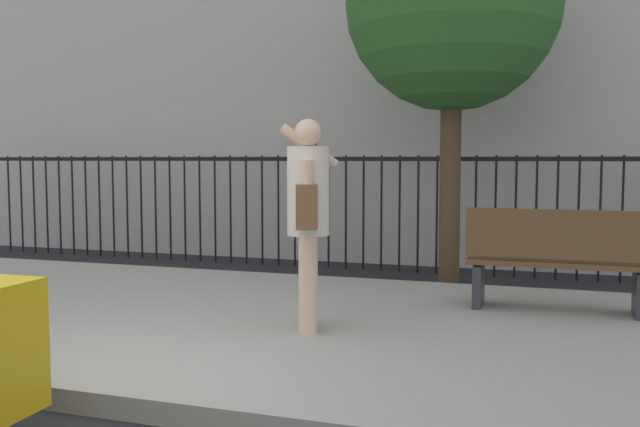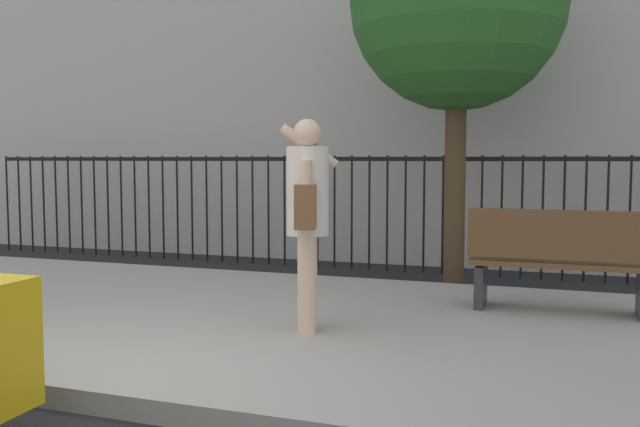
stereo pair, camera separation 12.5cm
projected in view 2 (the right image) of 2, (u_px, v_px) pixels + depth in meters
name	position (u px, v px, depth m)	size (l,w,h in m)	color
ground_plane	(51.00, 410.00, 4.27)	(60.00, 60.00, 0.00)	black
sidewalk	(219.00, 320.00, 6.33)	(28.00, 4.40, 0.15)	#9E9B93
iron_fence	(343.00, 197.00, 9.73)	(12.03, 0.04, 1.60)	black
pedestrian_on_phone	(307.00, 209.00, 5.56)	(0.52, 0.71, 1.72)	beige
street_bench	(559.00, 259.00, 6.22)	(1.60, 0.45, 0.95)	brown
street_tree_near	(458.00, 4.00, 8.06)	(2.52, 2.52, 4.63)	#4C3823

